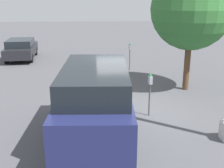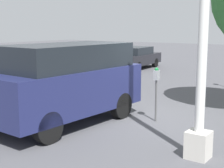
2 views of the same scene
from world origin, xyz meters
The scene contains 5 objects.
ground_plane centered at (0.00, 0.00, 0.00)m, with size 80.00×80.00×0.00m, color #4C4C51.
parking_meter_near centered at (0.24, 0.54, 1.10)m, with size 0.21×0.13×1.49m.
lamp_post centered at (2.13, 2.51, 2.28)m, with size 0.44×0.44×6.18m.
parked_van centered at (1.81, -1.32, 1.16)m, with size 4.50×2.12×2.13m.
car_distant centered at (-9.57, -6.13, 0.71)m, with size 4.07×2.01×1.33m.
Camera 2 is at (8.42, 4.87, 2.60)m, focal length 55.00 mm.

